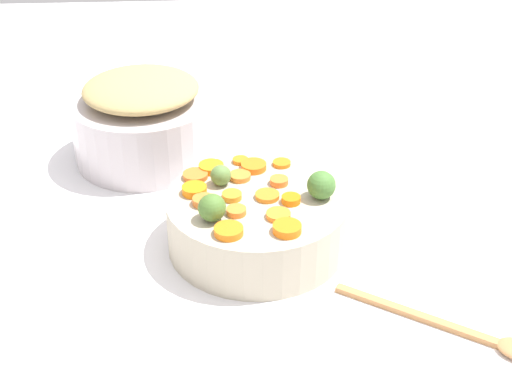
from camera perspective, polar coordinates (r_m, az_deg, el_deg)
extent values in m
cube|color=white|center=(1.11, -0.01, -3.78)|extent=(2.40, 2.40, 0.02)
cylinder|color=#B9AD94|center=(1.06, 0.00, -2.37)|extent=(0.26, 0.26, 0.08)
cylinder|color=#BEB3B6|center=(1.30, -8.84, 4.94)|extent=(0.25, 0.25, 0.11)
ellipsoid|color=tan|center=(1.26, -9.13, 8.09)|extent=(0.20, 0.20, 0.04)
cylinder|color=orange|center=(1.04, -4.91, 0.17)|extent=(0.04, 0.04, 0.01)
cylinder|color=orange|center=(0.99, 1.79, -1.83)|extent=(0.04, 0.04, 0.01)
cylinder|color=orange|center=(1.02, -4.21, -0.71)|extent=(0.04, 0.04, 0.01)
cylinder|color=orange|center=(1.10, -3.58, 1.98)|extent=(0.04, 0.04, 0.01)
cylinder|color=orange|center=(1.10, -0.03, 2.07)|extent=(0.06, 0.06, 0.01)
cylinder|color=orange|center=(1.03, 0.90, -0.29)|extent=(0.05, 0.05, 0.01)
cylinder|color=orange|center=(1.02, 2.79, -0.59)|extent=(0.04, 0.04, 0.01)
cylinder|color=orange|center=(1.08, -1.28, 1.26)|extent=(0.04, 0.04, 0.01)
cylinder|color=orange|center=(1.03, -1.93, -0.31)|extent=(0.04, 0.04, 0.01)
cylinder|color=orange|center=(1.00, -1.57, -1.52)|extent=(0.04, 0.04, 0.01)
cylinder|color=orange|center=(1.06, 1.84, 0.87)|extent=(0.03, 0.03, 0.01)
cylinder|color=orange|center=(0.96, 2.48, -2.91)|extent=(0.04, 0.04, 0.01)
cylinder|color=orange|center=(1.11, 2.05, 2.29)|extent=(0.04, 0.04, 0.01)
cylinder|color=orange|center=(1.08, -4.84, 1.31)|extent=(0.05, 0.05, 0.01)
cylinder|color=orange|center=(0.96, -2.18, -3.10)|extent=(0.05, 0.05, 0.01)
cylinder|color=orange|center=(1.12, -1.24, 2.52)|extent=(0.03, 0.03, 0.01)
sphere|color=#5A7E3D|center=(1.06, -2.82, 1.34)|extent=(0.03, 0.03, 0.03)
sphere|color=#477632|center=(1.03, 5.21, 0.55)|extent=(0.04, 0.04, 0.04)
sphere|color=#4A722D|center=(0.98, -3.51, -1.24)|extent=(0.04, 0.04, 0.04)
cube|color=#B77D4A|center=(0.97, 12.65, -9.54)|extent=(0.20, 0.14, 0.01)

